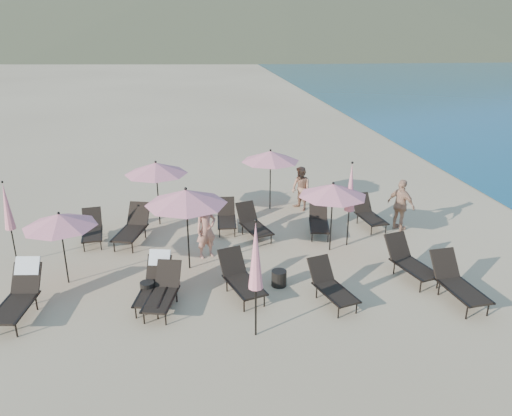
{
  "coord_description": "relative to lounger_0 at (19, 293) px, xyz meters",
  "views": [
    {
      "loc": [
        -1.74,
        -10.91,
        6.55
      ],
      "look_at": [
        0.24,
        3.5,
        1.1
      ],
      "focal_mm": 35.0,
      "sensor_mm": 36.0,
      "label": 1
    }
  ],
  "objects": [
    {
      "name": "lounger_5",
      "position": [
        9.91,
        0.51,
        -0.08
      ],
      "size": [
        1.09,
        1.87,
        1.01
      ],
      "rotation": [
        0.0,
        0.0,
        0.26
      ],
      "color": "black",
      "rests_on": "ground"
    },
    {
      "name": "umbrella_closed_0",
      "position": [
        5.41,
        -1.62,
        1.38
      ],
      "size": [
        0.33,
        0.33,
        2.78
      ],
      "color": "black",
      "rests_on": "ground"
    },
    {
      "name": "umbrella_open_4",
      "position": [
        7.02,
        6.23,
        1.46
      ],
      "size": [
        2.12,
        2.12,
        2.28
      ],
      "color": "black",
      "rests_on": "ground"
    },
    {
      "name": "lounger_2",
      "position": [
        3.34,
        -0.15,
        -0.11
      ],
      "size": [
        0.99,
        1.74,
        0.94
      ],
      "rotation": [
        0.0,
        0.0,
        -0.24
      ],
      "color": "black",
      "rests_on": "ground"
    },
    {
      "name": "lounger_11",
      "position": [
        10.06,
        4.16,
        -0.11
      ],
      "size": [
        0.84,
        1.73,
        0.96
      ],
      "rotation": [
        0.0,
        0.0,
        0.13
      ],
      "color": "black",
      "rests_on": "ground"
    },
    {
      "name": "umbrella_closed_2",
      "position": [
        -0.96,
        2.83,
        1.18
      ],
      "size": [
        0.29,
        0.29,
        2.49
      ],
      "color": "black",
      "rests_on": "ground"
    },
    {
      "name": "lounger_6",
      "position": [
        0.98,
        4.1,
        -0.13
      ],
      "size": [
        0.81,
        1.65,
        0.91
      ],
      "rotation": [
        0.0,
        0.0,
        0.13
      ],
      "color": "black",
      "rests_on": "ground"
    },
    {
      "name": "umbrella_closed_1",
      "position": [
        8.87,
        2.72,
        1.32
      ],
      "size": [
        0.32,
        0.32,
        2.69
      ],
      "color": "black",
      "rests_on": "ground"
    },
    {
      "name": "beachgoer_b",
      "position": [
        8.12,
        6.01,
        0.26
      ],
      "size": [
        0.9,
        0.98,
        1.62
      ],
      "primitive_type": "imported",
      "rotation": [
        0.0,
        0.0,
        -1.11
      ],
      "color": "#A77356",
      "rests_on": "ground"
    },
    {
      "name": "lounger_7",
      "position": [
        2.25,
        3.94,
        -0.06
      ],
      "size": [
        1.16,
        1.95,
        1.05
      ],
      "rotation": [
        0.0,
        0.0,
        -0.27
      ],
      "color": "black",
      "rests_on": "ground"
    },
    {
      "name": "ground",
      "position": [
        5.87,
        -0.04,
        -0.55
      ],
      "size": [
        800.0,
        800.0,
        0.0
      ],
      "primitive_type": "plane",
      "color": "#D6BA8C",
      "rests_on": "ground"
    },
    {
      "name": "umbrella_open_3",
      "position": [
        3.02,
        5.25,
        1.44
      ],
      "size": [
        2.1,
        2.1,
        2.26
      ],
      "color": "black",
      "rests_on": "ground"
    },
    {
      "name": "lounger_3",
      "position": [
        5.27,
        0.21,
        -0.09
      ],
      "size": [
        1.16,
        1.85,
        0.99
      ],
      "rotation": [
        0.0,
        0.0,
        0.31
      ],
      "color": "black",
      "rests_on": "ground"
    },
    {
      "name": "lounger_1",
      "position": [
        3.13,
        0.23,
        -0.04
      ],
      "size": [
        0.94,
        1.8,
        1.07
      ],
      "rotation": [
        0.0,
        0.0,
        -0.2
      ],
      "color": "black",
      "rests_on": "ground"
    },
    {
      "name": "lounger_0",
      "position": [
        0.0,
        0.0,
        0.0
      ],
      "size": [
        0.9,
        1.93,
        1.16
      ],
      "rotation": [
        0.0,
        0.0,
        -0.12
      ],
      "color": "black",
      "rests_on": "ground"
    },
    {
      "name": "lounger_12",
      "position": [
        10.57,
        -0.79,
        -0.06
      ],
      "size": [
        0.88,
        1.89,
        1.05
      ],
      "rotation": [
        0.0,
        0.0,
        0.11
      ],
      "color": "black",
      "rests_on": "ground"
    },
    {
      "name": "lounger_9",
      "position": [
        6.06,
        3.79,
        -0.1
      ],
      "size": [
        1.09,
        1.79,
        0.97
      ],
      "rotation": [
        0.0,
        0.0,
        0.29
      ],
      "color": "black",
      "rests_on": "ground"
    },
    {
      "name": "side_table_1",
      "position": [
        6.32,
        0.5,
        -0.34
      ],
      "size": [
        0.41,
        0.41,
        0.42
      ],
      "primitive_type": "cylinder",
      "color": "black",
      "rests_on": "ground"
    },
    {
      "name": "side_table_0",
      "position": [
        2.94,
        0.24,
        -0.31
      ],
      "size": [
        0.36,
        0.36,
        0.49
      ],
      "primitive_type": "cylinder",
      "color": "black",
      "rests_on": "ground"
    },
    {
      "name": "umbrella_open_2",
      "position": [
        8.24,
        2.44,
        1.37
      ],
      "size": [
        2.03,
        2.03,
        2.18
      ],
      "color": "black",
      "rests_on": "ground"
    },
    {
      "name": "umbrella_open_1",
      "position": [
        3.99,
        1.82,
        1.58
      ],
      "size": [
        2.24,
        2.24,
        2.41
      ],
      "color": "black",
      "rests_on": "ground"
    },
    {
      "name": "lounger_10",
      "position": [
        8.24,
        3.78,
        -0.12
      ],
      "size": [
        0.9,
        1.69,
        0.92
      ],
      "rotation": [
        0.0,
        0.0,
        -0.19
      ],
      "color": "black",
      "rests_on": "ground"
    },
    {
      "name": "beachgoer_a",
      "position": [
        4.51,
        2.51,
        0.31
      ],
      "size": [
        0.74,
        0.63,
        1.72
      ],
      "primitive_type": "imported",
      "rotation": [
        0.0,
        0.0,
        0.42
      ],
      "color": "tan",
      "rests_on": "ground"
    },
    {
      "name": "lounger_4",
      "position": [
        7.45,
        -0.43,
        -0.12
      ],
      "size": [
        1.04,
        1.73,
        0.93
      ],
      "rotation": [
        0.0,
        0.0,
        0.28
      ],
      "color": "black",
      "rests_on": "ground"
    },
    {
      "name": "lounger_8",
      "position": [
        5.26,
        4.56,
        -0.13
      ],
      "size": [
        0.69,
        1.6,
        0.9
      ],
      "rotation": [
        0.0,
        0.0,
        -0.06
      ],
      "color": "black",
      "rests_on": "ground"
    },
    {
      "name": "umbrella_open_0",
      "position": [
        0.77,
        1.42,
        1.24
      ],
      "size": [
        1.89,
        1.89,
        2.03
      ],
      "color": "black",
      "rests_on": "ground"
    },
    {
      "name": "beachgoer_c",
      "position": [
        10.98,
        3.69,
        0.32
      ],
      "size": [
        0.9,
        1.09,
        1.74
      ],
      "primitive_type": "imported",
      "rotation": [
        0.0,
        0.0,
        2.13
      ],
      "color": "tan",
      "rests_on": "ground"
    }
  ]
}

